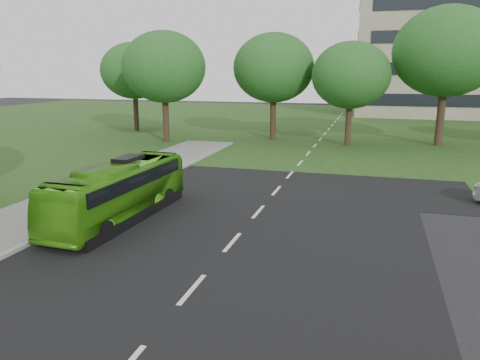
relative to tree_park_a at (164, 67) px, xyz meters
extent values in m
plane|color=black|center=(13.08, -24.54, -6.54)|extent=(160.00, 160.00, 0.00)
cube|color=black|center=(13.08, -4.54, -6.53)|extent=(14.00, 120.00, 0.01)
cube|color=black|center=(13.08, -10.54, -6.53)|extent=(80.00, 12.00, 0.01)
cube|color=silver|center=(13.08, -9.54, -6.52)|extent=(0.15, 90.00, 0.01)
cube|color=#1E4517|center=(13.08, 20.46, -6.52)|extent=(120.00, 60.00, 0.01)
cube|color=black|center=(15.03, 37.46, 5.96)|extent=(0.10, 18.40, 23.00)
cylinder|color=black|center=(0.00, 0.00, -4.71)|extent=(0.55, 0.55, 3.65)
ellipsoid|color=#1B4517|center=(0.00, 0.00, 0.02)|extent=(7.25, 7.25, 6.17)
cylinder|color=black|center=(8.78, 4.35, -4.76)|extent=(0.54, 0.54, 3.56)
ellipsoid|color=#1B4517|center=(8.78, 4.35, -0.05)|extent=(7.33, 7.33, 6.23)
cylinder|color=black|center=(15.72, 2.50, -4.90)|extent=(0.49, 0.49, 3.28)
ellipsoid|color=#1B4517|center=(15.72, 2.50, -0.66)|extent=(6.51, 6.51, 5.53)
cylinder|color=black|center=(23.17, 4.55, -4.39)|extent=(0.65, 0.65, 4.31)
ellipsoid|color=#1B4517|center=(23.17, 4.55, 1.23)|extent=(8.66, 8.66, 7.36)
cylinder|color=black|center=(-6.57, 6.70, -4.79)|extent=(0.53, 0.53, 3.50)
ellipsoid|color=#1B4517|center=(-6.57, 6.70, -0.30)|extent=(6.86, 6.86, 5.83)
imported|color=#419814|center=(7.58, -21.09, -5.34)|extent=(2.31, 8.70, 2.41)
camera|label=1|loc=(17.91, -38.20, -0.32)|focal=35.00mm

